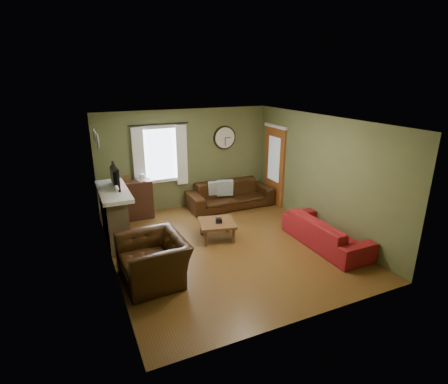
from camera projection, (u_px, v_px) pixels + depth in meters
name	position (u px, v px, depth m)	size (l,w,h in m)	color
floor	(228.00, 245.00, 7.37)	(4.60, 5.20, 0.00)	brown
ceiling	(228.00, 121.00, 6.54)	(4.60, 5.20, 0.00)	white
wall_left	(108.00, 203.00, 6.05)	(0.00, 5.20, 2.60)	#5C643A
wall_right	(320.00, 174.00, 7.85)	(0.00, 5.20, 2.60)	#5C643A
wall_back	(186.00, 159.00, 9.20)	(4.60, 0.00, 2.60)	#5C643A
wall_front	(309.00, 240.00, 4.71)	(4.60, 0.00, 2.60)	#5C643A
fireplace	(115.00, 218.00, 7.36)	(0.40, 1.40, 1.10)	#9D8860
firebox	(125.00, 227.00, 7.52)	(0.04, 0.60, 0.55)	black
mantel	(113.00, 191.00, 7.19)	(0.58, 1.60, 0.08)	white
tv	(112.00, 179.00, 7.25)	(0.60, 0.08, 0.35)	black
tv_screen	(116.00, 176.00, 7.27)	(0.02, 0.62, 0.36)	#994C3F
medallion_left	(98.00, 141.00, 6.45)	(0.28, 0.28, 0.03)	white
medallion_mid	(96.00, 138.00, 6.75)	(0.28, 0.28, 0.03)	white
medallion_right	(94.00, 136.00, 7.05)	(0.28, 0.28, 0.03)	white
window_pane	(160.00, 154.00, 8.84)	(1.00, 0.02, 1.30)	silver
curtain_rod	(159.00, 124.00, 8.51)	(0.03, 0.03, 1.50)	black
curtain_left	(139.00, 159.00, 8.55)	(0.28, 0.04, 1.55)	white
curtain_right	(182.00, 155.00, 8.99)	(0.28, 0.04, 1.55)	white
wall_clock	(225.00, 138.00, 9.42)	(0.64, 0.06, 0.64)	white
door	(274.00, 166.00, 9.52)	(0.05, 0.90, 2.10)	brown
bookshelf	(136.00, 200.00, 8.59)	(0.81, 0.35, 0.97)	#341B13
book	(138.00, 182.00, 8.45)	(0.17, 0.23, 0.02)	brown
sofa_brown	(230.00, 195.00, 9.45)	(2.31, 0.90, 0.67)	black
pillow_left	(215.00, 188.00, 9.30)	(0.37, 0.11, 0.37)	#9CADB0
pillow_right	(225.00, 188.00, 9.31)	(0.43, 0.13, 0.43)	#9CADB0
sofa_red	(326.00, 232.00, 7.29)	(2.07, 0.81, 0.60)	maroon
armchair	(153.00, 260.00, 6.01)	(1.20, 1.05, 0.78)	black
coffee_table	(217.00, 230.00, 7.61)	(0.74, 0.74, 0.40)	brown
tissue_box	(219.00, 222.00, 7.51)	(0.12, 0.12, 0.09)	black
wine_glass_a	(117.00, 192.00, 6.67)	(0.07, 0.07, 0.20)	white
wine_glass_b	(117.00, 191.00, 6.78)	(0.07, 0.07, 0.20)	white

